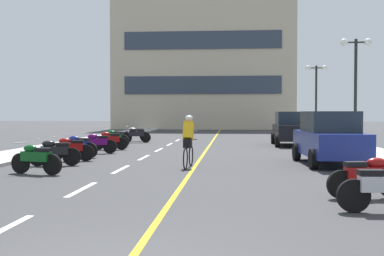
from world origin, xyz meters
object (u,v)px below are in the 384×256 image
(motorcycle_2, at_px, (36,158))
(motorcycle_9, at_px, (136,135))
(cyclist_rider, at_px, (188,140))
(motorcycle_5, at_px, (78,146))
(motorcycle_8, at_px, (115,137))
(motorcycle_6, at_px, (97,143))
(motorcycle_7, at_px, (110,140))
(motorcycle_4, at_px, (70,148))
(parked_car_mid, at_px, (291,128))
(street_lamp_mid, at_px, (356,68))
(motorcycle_3, at_px, (54,152))
(motorcycle_1, at_px, (368,176))
(street_lamp_far, at_px, (316,84))
(motorcycle_10, at_px, (136,133))
(parked_car_near, at_px, (329,138))

(motorcycle_2, xyz_separation_m, motorcycle_9, (0.01, 14.72, 0.00))
(cyclist_rider, bearing_deg, motorcycle_5, 146.00)
(motorcycle_5, relative_size, motorcycle_8, 1.01)
(motorcycle_6, xyz_separation_m, motorcycle_9, (0.20, 7.64, 0.00))
(motorcycle_7, relative_size, motorcycle_8, 1.02)
(motorcycle_5, height_order, motorcycle_8, same)
(motorcycle_5, bearing_deg, motorcycle_4, -82.81)
(parked_car_mid, relative_size, motorcycle_4, 2.49)
(street_lamp_mid, relative_size, motorcycle_7, 3.01)
(motorcycle_3, relative_size, motorcycle_6, 0.99)
(motorcycle_1, height_order, motorcycle_4, same)
(motorcycle_6, distance_m, motorcycle_8, 4.37)
(motorcycle_6, relative_size, motorcycle_9, 1.01)
(street_lamp_far, relative_size, motorcycle_9, 2.88)
(motorcycle_5, xyz_separation_m, motorcycle_7, (0.28, 3.91, 0.00))
(street_lamp_mid, relative_size, motorcycle_3, 3.04)
(motorcycle_5, relative_size, motorcycle_7, 0.98)
(motorcycle_2, bearing_deg, motorcycle_5, 94.79)
(street_lamp_mid, distance_m, motorcycle_7, 12.02)
(motorcycle_10, bearing_deg, motorcycle_9, -77.59)
(parked_car_mid, relative_size, motorcycle_7, 2.48)
(street_lamp_mid, relative_size, parked_car_mid, 1.21)
(motorcycle_4, relative_size, motorcycle_7, 1.00)
(motorcycle_2, distance_m, motorcycle_3, 2.21)
(motorcycle_9, xyz_separation_m, cyclist_rider, (4.21, -12.60, 0.41))
(parked_car_mid, relative_size, motorcycle_10, 2.48)
(parked_car_mid, relative_size, motorcycle_6, 2.48)
(motorcycle_1, height_order, cyclist_rider, cyclist_rider)
(street_lamp_far, bearing_deg, motorcycle_5, -128.31)
(motorcycle_7, relative_size, motorcycle_9, 1.01)
(motorcycle_7, bearing_deg, motorcycle_10, 91.37)
(motorcycle_2, height_order, motorcycle_10, same)
(street_lamp_far, distance_m, motorcycle_9, 12.87)
(street_lamp_far, relative_size, motorcycle_2, 2.90)
(motorcycle_4, bearing_deg, parked_car_near, -2.38)
(motorcycle_6, bearing_deg, motorcycle_8, 93.80)
(parked_car_mid, bearing_deg, street_lamp_far, 70.71)
(motorcycle_9, height_order, motorcycle_10, same)
(motorcycle_10, bearing_deg, motorcycle_1, -65.86)
(motorcycle_7, distance_m, motorcycle_9, 5.55)
(motorcycle_3, height_order, motorcycle_10, same)
(motorcycle_2, distance_m, motorcycle_8, 11.45)
(motorcycle_1, xyz_separation_m, motorcycle_3, (-8.69, 5.48, 0.00))
(parked_car_mid, height_order, motorcycle_3, parked_car_mid)
(motorcycle_4, distance_m, motorcycle_8, 7.70)
(parked_car_near, relative_size, motorcycle_2, 2.58)
(parked_car_mid, distance_m, motorcycle_4, 12.95)
(street_lamp_mid, relative_size, cyclist_rider, 2.89)
(street_lamp_mid, relative_size, motorcycle_9, 3.04)
(parked_car_mid, relative_size, motorcycle_9, 2.51)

